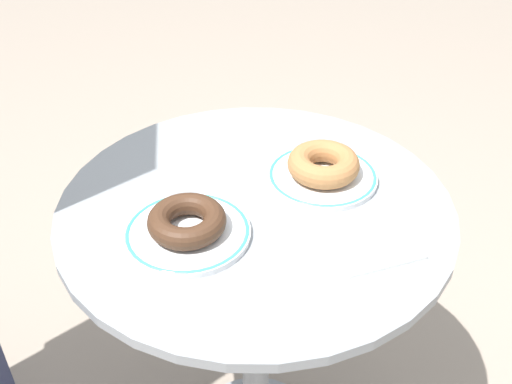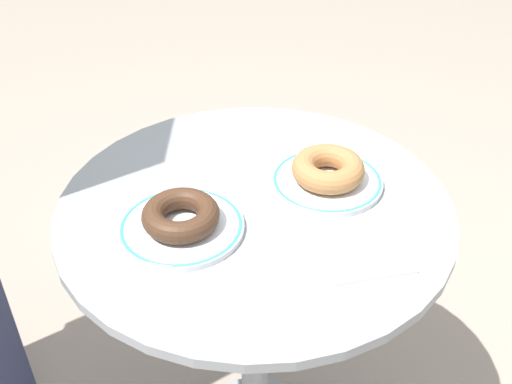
% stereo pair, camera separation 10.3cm
% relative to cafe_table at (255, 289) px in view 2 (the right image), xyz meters
% --- Properties ---
extents(cafe_table, '(0.67, 0.67, 0.71)m').
position_rel_cafe_table_xyz_m(cafe_table, '(0.00, 0.00, 0.00)').
color(cafe_table, gray).
rests_on(cafe_table, ground).
extents(plate_left, '(0.20, 0.20, 0.01)m').
position_rel_cafe_table_xyz_m(plate_left, '(-0.14, 0.00, 0.21)').
color(plate_left, white).
rests_on(plate_left, cafe_table).
extents(plate_right, '(0.19, 0.19, 0.01)m').
position_rel_cafe_table_xyz_m(plate_right, '(0.14, -0.02, 0.21)').
color(plate_right, white).
rests_on(plate_right, cafe_table).
extents(donut_chocolate, '(0.17, 0.17, 0.04)m').
position_rel_cafe_table_xyz_m(donut_chocolate, '(-0.14, 0.00, 0.24)').
color(donut_chocolate, '#422819').
rests_on(donut_chocolate, plate_left).
extents(donut_cinnamon, '(0.15, 0.15, 0.04)m').
position_rel_cafe_table_xyz_m(donut_cinnamon, '(0.14, -0.02, 0.24)').
color(donut_cinnamon, '#A36B3D').
rests_on(donut_cinnamon, plate_right).
extents(paper_napkin, '(0.16, 0.16, 0.01)m').
position_rel_cafe_table_xyz_m(paper_napkin, '(0.07, -0.19, 0.21)').
color(paper_napkin, white).
rests_on(paper_napkin, cafe_table).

